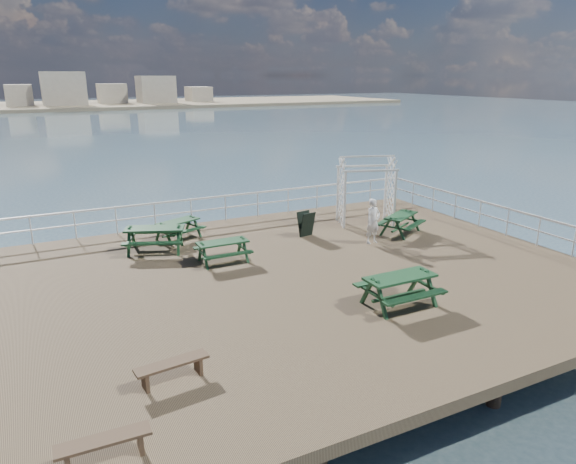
# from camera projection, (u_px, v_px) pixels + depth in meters

# --- Properties ---
(ground) EXTENTS (18.00, 14.00, 0.30)m
(ground) POSITION_uv_depth(u_px,v_px,m) (302.00, 278.00, 15.88)
(ground) COLOR brown
(ground) RESTS_ON ground
(sea_backdrop) EXTENTS (300.00, 300.00, 9.20)m
(sea_backdrop) POSITION_uv_depth(u_px,v_px,m) (107.00, 101.00, 136.07)
(sea_backdrop) COLOR #415E6E
(sea_backdrop) RESTS_ON ground
(railing) EXTENTS (17.77, 13.76, 1.10)m
(railing) POSITION_uv_depth(u_px,v_px,m) (265.00, 226.00, 17.75)
(railing) COLOR silver
(railing) RESTS_ON ground
(picnic_table_a) EXTENTS (2.00, 1.83, 0.79)m
(picnic_table_a) POSITION_uv_depth(u_px,v_px,m) (178.00, 226.00, 19.12)
(picnic_table_a) COLOR #163D1E
(picnic_table_a) RESTS_ON ground
(picnic_table_b) EXTENTS (2.44, 2.23, 0.97)m
(picnic_table_b) POSITION_uv_depth(u_px,v_px,m) (155.00, 234.00, 17.71)
(picnic_table_b) COLOR #163D1E
(picnic_table_b) RESTS_ON ground
(picnic_table_c) EXTENTS (2.18, 2.04, 0.84)m
(picnic_table_c) POSITION_uv_depth(u_px,v_px,m) (401.00, 220.00, 19.77)
(picnic_table_c) COLOR #163D1E
(picnic_table_c) RESTS_ON ground
(picnic_table_d) EXTENTS (1.65, 1.33, 0.80)m
(picnic_table_d) POSITION_uv_depth(u_px,v_px,m) (223.00, 247.00, 16.72)
(picnic_table_d) COLOR #163D1E
(picnic_table_d) RESTS_ON ground
(picnic_table_e) EXTENTS (1.94, 1.57, 0.94)m
(picnic_table_e) POSITION_uv_depth(u_px,v_px,m) (400.00, 284.00, 13.52)
(picnic_table_e) COLOR #163D1E
(picnic_table_e) RESTS_ON ground
(flat_bench_near) EXTENTS (1.51, 0.52, 0.43)m
(flat_bench_near) POSITION_uv_depth(u_px,v_px,m) (172.00, 367.00, 10.20)
(flat_bench_near) COLOR brown
(flat_bench_near) RESTS_ON ground
(flat_bench_far) EXTENTS (1.47, 0.37, 0.42)m
(flat_bench_far) POSITION_uv_depth(u_px,v_px,m) (104.00, 444.00, 8.06)
(flat_bench_far) COLOR brown
(flat_bench_far) RESTS_ON ground
(trellis_arbor) EXTENTS (2.52, 1.84, 2.81)m
(trellis_arbor) POSITION_uv_depth(u_px,v_px,m) (366.00, 194.00, 20.91)
(trellis_arbor) COLOR silver
(trellis_arbor) RESTS_ON ground
(sandwich_board) EXTENTS (0.65, 0.53, 0.96)m
(sandwich_board) POSITION_uv_depth(u_px,v_px,m) (306.00, 224.00, 19.44)
(sandwich_board) COLOR black
(sandwich_board) RESTS_ON ground
(person) EXTENTS (0.64, 0.46, 1.65)m
(person) POSITION_uv_depth(u_px,v_px,m) (373.00, 221.00, 18.52)
(person) COLOR white
(person) RESTS_ON ground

